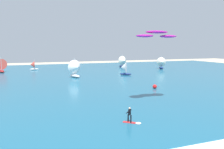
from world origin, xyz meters
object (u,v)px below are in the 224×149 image
at_px(sailboat_near_shore, 33,65).
at_px(sailboat_center_horizon, 1,65).
at_px(marker_buoy, 155,87).
at_px(sailboat_heeled_over, 76,69).
at_px(sailboat_mid_right, 124,69).
at_px(kitesurfer, 131,117).
at_px(sailboat_outermost, 123,62).
at_px(sailboat_anchored_offshore, 162,63).
at_px(kite, 157,34).

bearing_deg(sailboat_near_shore, sailboat_center_horizon, -158.57).
height_order(sailboat_near_shore, marker_buoy, sailboat_near_shore).
relative_size(sailboat_heeled_over, sailboat_center_horizon, 1.07).
distance_m(sailboat_mid_right, marker_buoy, 21.01).
distance_m(kitesurfer, sailboat_heeled_over, 36.51).
bearing_deg(sailboat_heeled_over, sailboat_outermost, 43.54).
bearing_deg(sailboat_mid_right, sailboat_anchored_offshore, 30.15).
distance_m(kitesurfer, sailboat_anchored_offshore, 59.38).
bearing_deg(sailboat_heeled_over, sailboat_center_horizon, 134.07).
relative_size(sailboat_mid_right, sailboat_outermost, 0.82).
distance_m(sailboat_anchored_offshore, marker_buoy, 38.98).
height_order(kitesurfer, sailboat_center_horizon, sailboat_center_horizon).
xyz_separation_m(kitesurfer, sailboat_center_horizon, (-17.89, 56.44, 1.56)).
height_order(sailboat_heeled_over, sailboat_near_shore, sailboat_heeled_over).
bearing_deg(marker_buoy, sailboat_near_shore, 115.57).
relative_size(sailboat_anchored_offshore, sailboat_outermost, 0.95).
bearing_deg(kite, sailboat_anchored_offshore, 56.38).
relative_size(sailboat_near_shore, sailboat_center_horizon, 0.73).
bearing_deg(sailboat_center_horizon, kitesurfer, -72.41).
bearing_deg(marker_buoy, sailboat_outermost, 74.83).
bearing_deg(kitesurfer, kite, 43.82).
distance_m(sailboat_heeled_over, sailboat_outermost, 30.79).
relative_size(kitesurfer, sailboat_outermost, 0.39).
bearing_deg(sailboat_mid_right, sailboat_outermost, 67.19).
bearing_deg(sailboat_center_horizon, sailboat_anchored_offshore, -8.86).
height_order(sailboat_outermost, sailboat_center_horizon, sailboat_outermost).
xyz_separation_m(sailboat_heeled_over, sailboat_center_horizon, (-19.37, 20.00, -0.16)).
bearing_deg(kite, sailboat_outermost, 71.63).
bearing_deg(sailboat_near_shore, sailboat_mid_right, -44.49).
distance_m(kitesurfer, sailboat_center_horizon, 59.23).
xyz_separation_m(kite, sailboat_anchored_offshore, (27.74, 41.72, -7.54)).
relative_size(kitesurfer, sailboat_near_shore, 0.54).
bearing_deg(marker_buoy, sailboat_anchored_offshore, 55.56).
relative_size(sailboat_mid_right, sailboat_near_shore, 1.15).
height_order(kitesurfer, sailboat_anchored_offshore, sailboat_anchored_offshore).
height_order(kitesurfer, sailboat_outermost, sailboat_outermost).
relative_size(kitesurfer, sailboat_heeled_over, 0.37).
bearing_deg(sailboat_heeled_over, kite, -79.86).
bearing_deg(sailboat_near_shore, marker_buoy, -64.43).
relative_size(sailboat_near_shore, marker_buoy, 4.39).
bearing_deg(kite, sailboat_near_shore, 105.96).
distance_m(sailboat_near_shore, marker_buoy, 48.77).
distance_m(kite, sailboat_outermost, 54.36).
height_order(kitesurfer, sailboat_mid_right, sailboat_mid_right).
distance_m(sailboat_near_shore, sailboat_outermost, 32.40).
bearing_deg(kite, marker_buoy, 59.22).
bearing_deg(sailboat_center_horizon, sailboat_mid_right, -30.58).
bearing_deg(sailboat_anchored_offshore, kitesurfer, -125.61).
xyz_separation_m(sailboat_heeled_over, sailboat_near_shore, (-9.97, 23.69, -0.74)).
bearing_deg(kite, sailboat_heeled_over, 100.14).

